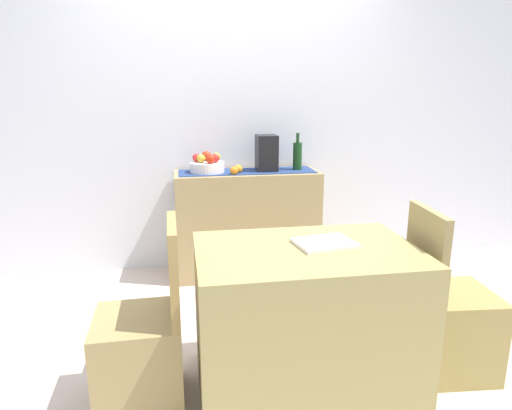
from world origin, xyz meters
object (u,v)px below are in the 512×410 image
(sideboard_console, at_px, (247,223))
(coffee_maker, at_px, (267,153))
(open_book, at_px, (325,243))
(chair_near_window, at_px, (143,352))
(dining_table, at_px, (305,319))
(wine_bottle, at_px, (297,156))
(fruit_bowl, at_px, (207,167))
(chair_by_corner, at_px, (449,324))

(sideboard_console, relative_size, coffee_maker, 3.98)
(open_book, relative_size, chair_near_window, 0.31)
(dining_table, height_order, chair_near_window, chair_near_window)
(wine_bottle, bearing_deg, fruit_bowl, -180.00)
(sideboard_console, height_order, chair_near_window, chair_near_window)
(fruit_bowl, height_order, wine_bottle, wine_bottle)
(chair_by_corner, bearing_deg, fruit_bowl, 127.64)
(wine_bottle, relative_size, open_book, 1.07)
(open_book, distance_m, chair_by_corner, 0.85)
(sideboard_console, distance_m, wine_bottle, 0.68)
(sideboard_console, relative_size, chair_near_window, 1.27)
(dining_table, bearing_deg, coffee_maker, 86.51)
(fruit_bowl, height_order, coffee_maker, coffee_maker)
(fruit_bowl, relative_size, open_book, 0.95)
(open_book, distance_m, chair_near_window, 1.02)
(dining_table, distance_m, chair_by_corner, 0.80)
(sideboard_console, distance_m, chair_near_window, 1.69)
(sideboard_console, xyz_separation_m, chair_near_window, (-0.73, -1.52, -0.16))
(chair_near_window, bearing_deg, chair_by_corner, 0.04)
(coffee_maker, height_order, chair_by_corner, coffee_maker)
(chair_near_window, bearing_deg, dining_table, -0.03)
(open_book, bearing_deg, chair_near_window, 172.76)
(dining_table, bearing_deg, chair_near_window, 179.97)
(sideboard_console, height_order, coffee_maker, coffee_maker)
(chair_near_window, bearing_deg, coffee_maker, 59.73)
(dining_table, distance_m, open_book, 0.39)
(wine_bottle, bearing_deg, open_book, -99.40)
(open_book, bearing_deg, sideboard_console, 86.84)
(open_book, height_order, chair_near_window, chair_near_window)
(coffee_maker, distance_m, dining_table, 1.65)
(sideboard_console, bearing_deg, wine_bottle, 0.00)
(coffee_maker, xyz_separation_m, dining_table, (-0.09, -1.52, -0.62))
(wine_bottle, relative_size, chair_near_window, 0.33)
(fruit_bowl, xyz_separation_m, wine_bottle, (0.72, 0.00, 0.07))
(sideboard_console, height_order, open_book, sideboard_console)
(sideboard_console, relative_size, wine_bottle, 3.81)
(fruit_bowl, distance_m, chair_by_corner, 2.02)
(sideboard_console, relative_size, open_book, 4.07)
(dining_table, height_order, open_book, open_book)
(chair_by_corner, bearing_deg, open_book, 177.30)
(fruit_bowl, relative_size, dining_table, 0.25)
(fruit_bowl, distance_m, coffee_maker, 0.48)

